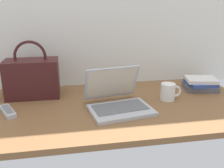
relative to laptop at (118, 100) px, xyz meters
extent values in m
cube|color=brown|center=(-0.05, 0.05, -0.06)|extent=(1.60, 0.76, 0.03)
cube|color=#B2B5BA|center=(0.01, -0.05, -0.04)|extent=(0.34, 0.27, 0.02)
cube|color=slate|center=(0.01, -0.04, -0.03)|extent=(0.29, 0.18, 0.00)
cube|color=#B2B5BA|center=(-0.02, 0.09, 0.07)|extent=(0.31, 0.13, 0.19)
cube|color=beige|center=(-0.01, 0.09, 0.07)|extent=(0.28, 0.11, 0.16)
cylinder|color=white|center=(0.30, 0.06, 0.00)|extent=(0.08, 0.08, 0.10)
torus|color=white|center=(0.35, 0.06, 0.00)|extent=(0.07, 0.01, 0.07)
cylinder|color=brown|center=(0.30, 0.06, 0.05)|extent=(0.07, 0.07, 0.00)
cube|color=#B7B7B7|center=(-0.56, 0.03, -0.03)|extent=(0.11, 0.16, 0.02)
cube|color=slate|center=(-0.56, 0.03, -0.02)|extent=(0.08, 0.12, 0.00)
cube|color=#B7B7B7|center=(-0.03, 0.29, -0.03)|extent=(0.07, 0.16, 0.02)
cube|color=slate|center=(-0.03, 0.29, -0.02)|extent=(0.05, 0.12, 0.00)
cube|color=#3F1919|center=(-0.45, 0.26, 0.07)|extent=(0.30, 0.16, 0.22)
torus|color=#3F1919|center=(-0.45, 0.26, 0.20)|extent=(0.18, 0.02, 0.18)
cube|color=#595960|center=(0.58, 0.19, -0.03)|extent=(0.22, 0.18, 0.03)
cube|color=#334C99|center=(0.58, 0.19, 0.00)|extent=(0.17, 0.16, 0.02)
cube|color=silver|center=(0.58, 0.19, 0.02)|extent=(0.21, 0.18, 0.02)
camera|label=1|loc=(-0.24, -1.19, 0.49)|focal=40.26mm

